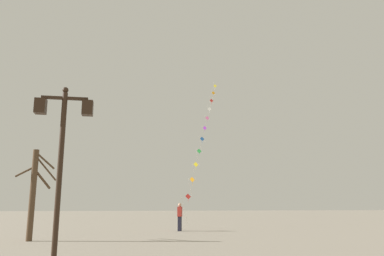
# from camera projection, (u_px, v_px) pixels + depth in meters

# --- Properties ---
(ground_plane) EXTENTS (160.00, 160.00, 0.00)m
(ground_plane) POSITION_uv_depth(u_px,v_px,m) (147.00, 233.00, 21.36)
(ground_plane) COLOR gray
(twin_lantern_lamp_post) EXTENTS (1.49, 0.28, 4.73)m
(twin_lantern_lamp_post) POSITION_uv_depth(u_px,v_px,m) (62.00, 140.00, 9.87)
(twin_lantern_lamp_post) COLOR black
(twin_lantern_lamp_post) RESTS_ON ground_plane
(kite_train) EXTENTS (6.55, 16.28, 15.59)m
(kite_train) POSITION_uv_depth(u_px,v_px,m) (203.00, 134.00, 34.92)
(kite_train) COLOR brown
(kite_train) RESTS_ON ground_plane
(kite_flyer) EXTENTS (0.36, 0.62, 1.71)m
(kite_flyer) POSITION_uv_depth(u_px,v_px,m) (180.00, 216.00, 23.43)
(kite_flyer) COLOR #1E1E2D
(kite_flyer) RESTS_ON ground_plane
(bare_tree) EXTENTS (1.77, 1.55, 4.14)m
(bare_tree) POSITION_uv_depth(u_px,v_px,m) (34.00, 190.00, 17.31)
(bare_tree) COLOR #4C3826
(bare_tree) RESTS_ON ground_plane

